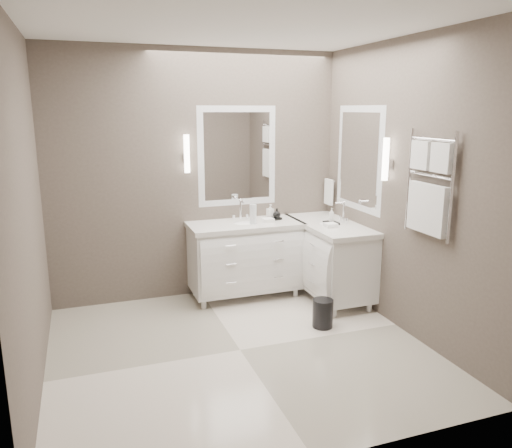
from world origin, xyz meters
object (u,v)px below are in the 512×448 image
object	(u,v)px
towel_ladder	(429,191)
waste_bin	(323,313)
vanity_back	(245,255)
vanity_right	(329,255)

from	to	relation	value
towel_ladder	waste_bin	bearing A→B (deg)	137.64
waste_bin	vanity_back	bearing A→B (deg)	113.56
towel_ladder	waste_bin	world-z (taller)	towel_ladder
towel_ladder	vanity_right	bearing A→B (deg)	99.84
vanity_right	waste_bin	world-z (taller)	vanity_right
vanity_back	vanity_right	world-z (taller)	same
vanity_back	towel_ladder	world-z (taller)	towel_ladder
vanity_back	vanity_right	bearing A→B (deg)	-20.38
vanity_right	vanity_back	bearing A→B (deg)	159.62
vanity_right	waste_bin	distance (m)	0.89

